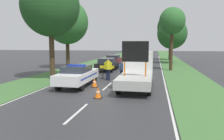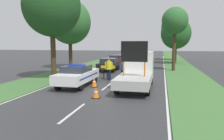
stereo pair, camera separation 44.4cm
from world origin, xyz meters
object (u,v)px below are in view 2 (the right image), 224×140
Objects in this scene: traffic_cone_near_police at (96,93)px; queued_car_wagon_maroon at (116,60)px; police_car at (77,75)px; queued_car_sedan_black at (109,64)px; road_barrier at (115,68)px; work_truck at (137,70)px; roadside_tree_mid_left at (175,27)px; roadside_tree_mid_right at (176,34)px; pedestrian_civilian at (123,69)px; police_officer at (109,67)px; roadside_tree_near_right at (175,21)px; roadside_tree_near_left at (70,22)px; traffic_cone_behind_barrier at (94,82)px; roadside_tree_far_left at (52,7)px; traffic_cone_near_truck at (144,76)px; traffic_cone_centre_front at (95,74)px.

queued_car_wagon_maroon is at bearing 98.09° from traffic_cone_near_police.
police_car is 1.13× the size of queued_car_sedan_black.
road_barrier is at bearing 109.04° from queued_car_sedan_black.
roadside_tree_mid_left is (3.76, 25.69, 4.73)m from work_truck.
roadside_tree_mid_right is (7.75, 19.73, 3.71)m from police_car.
police_car is at bearing 90.76° from queued_car_wagon_maroon.
roadside_tree_mid_left is at bearing 72.56° from road_barrier.
road_barrier is at bearing 128.20° from pedestrian_civilian.
police_officer is at bearing 96.96° from traffic_cone_near_police.
roadside_tree_mid_right is (-0.16, -6.64, -1.38)m from roadside_tree_mid_left.
roadside_tree_near_right is (2.94, 9.99, 4.25)m from work_truck.
roadside_tree_near_left is 20.58m from roadside_tree_mid_left.
traffic_cone_behind_barrier reaches higher than traffic_cone_near_police.
traffic_cone_behind_barrier is at bearing -103.26° from road_barrier.
roadside_tree_far_left is (-11.05, -23.91, 0.15)m from roadside_tree_mid_left.
queued_car_sedan_black is at bearing 100.30° from traffic_cone_near_police.
police_car is at bearing 177.38° from traffic_cone_behind_barrier.
roadside_tree_near_right is at bearing 53.95° from police_car.
work_truck is 0.83× the size of roadside_tree_mid_right.
roadside_tree_near_right is at bearing -93.00° from roadside_tree_mid_left.
traffic_cone_near_truck is at bearing 39.93° from police_car.
traffic_cone_centre_front is (-2.82, 1.23, -0.70)m from pedestrian_civilian.
roadside_tree_near_right is 13.13m from roadside_tree_far_left.
roadside_tree_near_right reaches higher than roadside_tree_mid_right.
roadside_tree_near_left is (-7.01, 6.69, 4.63)m from road_barrier.
work_truck is 4.25m from traffic_cone_near_police.
queued_car_sedan_black reaches higher than traffic_cone_near_police.
work_truck is 9.39× the size of traffic_cone_near_police.
traffic_cone_near_truck is 23.31m from roadside_tree_mid_left.
traffic_cone_behind_barrier is at bearing 95.68° from queued_car_wagon_maroon.
traffic_cone_near_police is (-1.85, -3.72, -0.86)m from work_truck.
road_barrier is 2.56m from traffic_cone_near_truck.
roadside_tree_near_right is at bearing -94.16° from roadside_tree_mid_right.
traffic_cone_centre_front is 0.93× the size of traffic_cone_near_truck.
traffic_cone_near_truck is at bearing 73.37° from traffic_cone_near_police.
work_truck is 9.31m from queued_car_sedan_black.
queued_car_sedan_black is 19.68m from roadside_tree_mid_left.
traffic_cone_near_truck is (4.54, -0.55, 0.02)m from traffic_cone_centre_front.
queued_car_wagon_maroon reaches higher than queued_car_sedan_black.
traffic_cone_behind_barrier is (-0.70, -3.76, -0.61)m from road_barrier.
queued_car_sedan_black is 0.62× the size of roadside_tree_mid_right.
traffic_cone_near_police is 12.30m from queued_car_sedan_black.
roadside_tree_mid_right is at bearing 36.12° from roadside_tree_near_left.
roadside_tree_near_right reaches higher than traffic_cone_near_truck.
police_car is at bearing 127.19° from traffic_cone_near_police.
traffic_cone_behind_barrier reaches higher than traffic_cone_centre_front.
queued_car_wagon_maroon is at bearing -99.72° from police_officer.
queued_car_wagon_maroon is (-1.45, 14.57, 0.47)m from traffic_cone_behind_barrier.
roadside_tree_near_right is (7.29, -3.84, 4.63)m from queued_car_wagon_maroon.
roadside_tree_near_left reaches higher than traffic_cone_behind_barrier.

